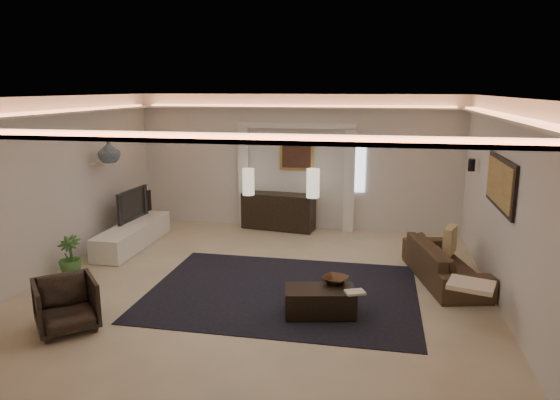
% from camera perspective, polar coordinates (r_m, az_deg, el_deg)
% --- Properties ---
extents(floor, '(7.00, 7.00, 0.00)m').
position_cam_1_polar(floor, '(8.08, -2.24, -9.54)').
color(floor, beige).
rests_on(floor, ground).
extents(ceiling, '(7.00, 7.00, 0.00)m').
position_cam_1_polar(ceiling, '(7.49, -2.44, 11.48)').
color(ceiling, white).
rests_on(ceiling, ground).
extents(wall_back, '(7.00, 0.00, 7.00)m').
position_cam_1_polar(wall_back, '(11.04, 1.89, 4.26)').
color(wall_back, silver).
rests_on(wall_back, ground).
extents(wall_front, '(7.00, 0.00, 7.00)m').
position_cam_1_polar(wall_front, '(4.46, -12.94, -8.60)').
color(wall_front, silver).
rests_on(wall_front, ground).
extents(wall_left, '(0.00, 7.00, 7.00)m').
position_cam_1_polar(wall_left, '(9.12, -24.26, 1.40)').
color(wall_left, silver).
rests_on(wall_left, ground).
extents(wall_right, '(0.00, 7.00, 7.00)m').
position_cam_1_polar(wall_right, '(7.66, 24.06, -0.52)').
color(wall_right, silver).
rests_on(wall_right, ground).
extents(cove_soffit, '(7.00, 7.00, 0.04)m').
position_cam_1_polar(cove_soffit, '(7.50, -2.42, 9.35)').
color(cove_soffit, silver).
rests_on(cove_soffit, ceiling).
extents(daylight_slit, '(0.25, 0.03, 1.00)m').
position_cam_1_polar(daylight_slit, '(10.90, 8.90, 3.48)').
color(daylight_slit, white).
rests_on(daylight_slit, wall_back).
extents(area_rug, '(4.00, 3.00, 0.01)m').
position_cam_1_polar(area_rug, '(7.82, 0.31, -10.26)').
color(area_rug, black).
rests_on(area_rug, ground).
extents(pilaster_left, '(0.22, 0.20, 2.20)m').
position_cam_1_polar(pilaster_left, '(11.24, -4.00, 2.57)').
color(pilaster_left, silver).
rests_on(pilaster_left, ground).
extents(pilaster_right, '(0.22, 0.20, 2.20)m').
position_cam_1_polar(pilaster_right, '(10.88, 7.79, 2.15)').
color(pilaster_right, silver).
rests_on(pilaster_right, ground).
extents(alcove_header, '(2.52, 0.20, 0.12)m').
position_cam_1_polar(alcove_header, '(10.86, 1.84, 8.36)').
color(alcove_header, silver).
rests_on(alcove_header, wall_back).
extents(painting_frame, '(0.74, 0.04, 0.74)m').
position_cam_1_polar(painting_frame, '(10.98, 1.87, 5.27)').
color(painting_frame, tan).
rests_on(painting_frame, wall_back).
extents(painting_canvas, '(0.62, 0.02, 0.62)m').
position_cam_1_polar(painting_canvas, '(10.96, 1.85, 5.25)').
color(painting_canvas, '#4C2D1E').
rests_on(painting_canvas, wall_back).
extents(art_panel_frame, '(0.04, 1.64, 0.74)m').
position_cam_1_polar(art_panel_frame, '(7.89, 23.54, 1.74)').
color(art_panel_frame, black).
rests_on(art_panel_frame, wall_right).
extents(art_panel_gold, '(0.02, 1.50, 0.62)m').
position_cam_1_polar(art_panel_gold, '(7.89, 23.37, 1.75)').
color(art_panel_gold, tan).
rests_on(art_panel_gold, wall_right).
extents(wall_sconce, '(0.12, 0.12, 0.22)m').
position_cam_1_polar(wall_sconce, '(9.72, 20.71, 3.70)').
color(wall_sconce, black).
rests_on(wall_sconce, wall_right).
extents(wall_niche, '(0.10, 0.55, 0.04)m').
position_cam_1_polar(wall_niche, '(10.21, -19.60, 4.00)').
color(wall_niche, silver).
rests_on(wall_niche, wall_left).
extents(console, '(1.62, 0.71, 0.78)m').
position_cam_1_polar(console, '(11.06, -0.19, -1.26)').
color(console, black).
rests_on(console, ground).
extents(lamp_left, '(0.33, 0.33, 0.57)m').
position_cam_1_polar(lamp_left, '(10.82, -3.57, 2.13)').
color(lamp_left, beige).
rests_on(lamp_left, console).
extents(lamp_right, '(0.35, 0.35, 0.61)m').
position_cam_1_polar(lamp_right, '(10.56, 3.72, 1.87)').
color(lamp_right, beige).
rests_on(lamp_right, console).
extents(media_ledge, '(0.60, 2.30, 0.43)m').
position_cam_1_polar(media_ledge, '(10.31, -16.17, -3.81)').
color(media_ledge, white).
rests_on(media_ledge, ground).
extents(tv, '(1.09, 0.20, 0.63)m').
position_cam_1_polar(tv, '(10.60, -16.71, -0.40)').
color(tv, black).
rests_on(tv, media_ledge).
extents(figurine, '(0.21, 0.21, 0.44)m').
position_cam_1_polar(figurine, '(11.30, -14.66, -0.14)').
color(figurine, black).
rests_on(figurine, media_ledge).
extents(ginger_jar, '(0.42, 0.42, 0.42)m').
position_cam_1_polar(ginger_jar, '(9.92, -18.65, 5.18)').
color(ginger_jar, slate).
rests_on(ginger_jar, wall_niche).
extents(plant, '(0.40, 0.40, 0.67)m').
position_cam_1_polar(plant, '(9.03, -22.50, -5.87)').
color(plant, '#39682C').
rests_on(plant, ground).
extents(sofa, '(2.18, 1.26, 0.60)m').
position_cam_1_polar(sofa, '(8.59, 18.00, -6.69)').
color(sofa, brown).
rests_on(sofa, ground).
extents(throw_blanket, '(0.67, 0.60, 0.06)m').
position_cam_1_polar(throw_blanket, '(7.06, 20.66, -8.92)').
color(throw_blanket, silver).
rests_on(throw_blanket, sofa).
extents(throw_pillow, '(0.28, 0.48, 0.46)m').
position_cam_1_polar(throw_pillow, '(8.92, 18.53, -4.32)').
color(throw_pillow, tan).
rests_on(throw_pillow, sofa).
extents(coffee_table, '(1.03, 0.69, 0.35)m').
position_cam_1_polar(coffee_table, '(7.04, 4.50, -11.21)').
color(coffee_table, black).
rests_on(coffee_table, ground).
extents(bowl, '(0.45, 0.45, 0.08)m').
position_cam_1_polar(bowl, '(7.17, 6.23, -8.66)').
color(bowl, '#3D2515').
rests_on(bowl, coffee_table).
extents(magazine, '(0.30, 0.27, 0.03)m').
position_cam_1_polar(magazine, '(6.86, 8.43, -9.97)').
color(magazine, beige).
rests_on(magazine, coffee_table).
extents(armchair, '(1.02, 1.03, 0.67)m').
position_cam_1_polar(armchair, '(7.12, -22.88, -10.78)').
color(armchair, black).
rests_on(armchair, ground).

